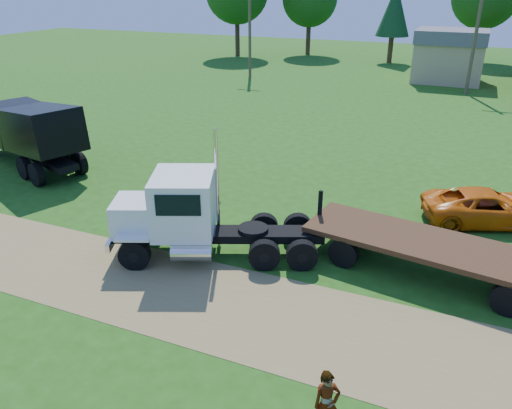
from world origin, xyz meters
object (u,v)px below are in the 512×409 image
at_px(white_semi_tractor, 187,215).
at_px(black_dump_truck, 30,130).
at_px(orange_pickup, 487,207).
at_px(flatbed_trailer, 430,249).
at_px(spectator_a, 327,403).

xyz_separation_m(white_semi_tractor, black_dump_truck, (-11.81, 4.73, 0.44)).
xyz_separation_m(orange_pickup, flatbed_trailer, (-1.75, -4.82, 0.21)).
height_order(white_semi_tractor, black_dump_truck, white_semi_tractor).
relative_size(black_dump_truck, orange_pickup, 1.68).
xyz_separation_m(black_dump_truck, flatbed_trailer, (19.72, -2.75, -1.06)).
bearing_deg(flatbed_trailer, white_semi_tractor, -157.19).
relative_size(white_semi_tractor, spectator_a, 4.62).
bearing_deg(white_semi_tractor, flatbed_trailer, -8.52).
bearing_deg(orange_pickup, flatbed_trailer, 138.95).
bearing_deg(white_semi_tractor, black_dump_truck, 135.62).
bearing_deg(black_dump_truck, white_semi_tractor, -1.09).
height_order(white_semi_tractor, orange_pickup, white_semi_tractor).
bearing_deg(orange_pickup, black_dump_truck, 74.41).
relative_size(white_semi_tractor, flatbed_trailer, 0.88).
bearing_deg(black_dump_truck, flatbed_trailer, 12.79).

